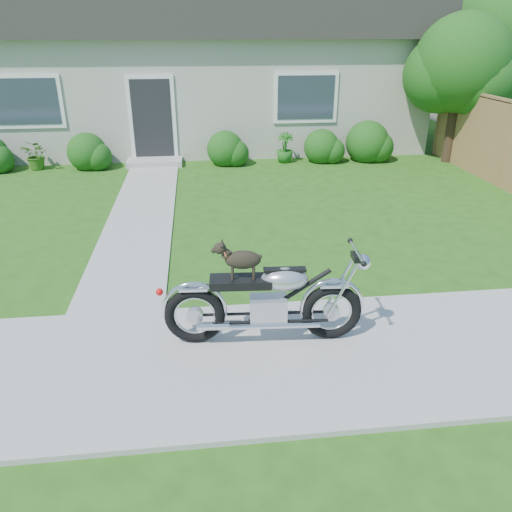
{
  "coord_description": "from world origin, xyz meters",
  "views": [
    {
      "loc": [
        -0.4,
        -4.37,
        3.21
      ],
      "look_at": [
        0.24,
        1.0,
        0.75
      ],
      "focal_mm": 35.0,
      "sensor_mm": 36.0,
      "label": 1
    }
  ],
  "objects_px": {
    "house": "(206,68)",
    "potted_plant_right": "(285,148)",
    "motorcycle_with_dog": "(267,299)",
    "potted_plant_left": "(37,155)",
    "fence": "(507,145)",
    "tree_far": "(505,41)",
    "tree_near": "(467,69)"
  },
  "relations": [
    {
      "from": "motorcycle_with_dog",
      "to": "potted_plant_right",
      "type": "bearing_deg",
      "value": 82.66
    },
    {
      "from": "house",
      "to": "tree_near",
      "type": "xyz_separation_m",
      "value": [
        6.34,
        -3.94,
        0.18
      ]
    },
    {
      "from": "potted_plant_left",
      "to": "fence",
      "type": "bearing_deg",
      "value": -14.69
    },
    {
      "from": "fence",
      "to": "potted_plant_right",
      "type": "relative_size",
      "value": 8.48
    },
    {
      "from": "potted_plant_left",
      "to": "potted_plant_right",
      "type": "xyz_separation_m",
      "value": [
        6.28,
        0.0,
        0.02
      ]
    },
    {
      "from": "tree_near",
      "to": "potted_plant_right",
      "type": "xyz_separation_m",
      "value": [
        -4.44,
        0.49,
        -1.95
      ]
    },
    {
      "from": "house",
      "to": "fence",
      "type": "height_order",
      "value": "house"
    },
    {
      "from": "tree_near",
      "to": "tree_far",
      "type": "xyz_separation_m",
      "value": [
        1.85,
        1.61,
        0.6
      ]
    },
    {
      "from": "fence",
      "to": "tree_near",
      "type": "distance_m",
      "value": 2.7
    },
    {
      "from": "house",
      "to": "tree_far",
      "type": "relative_size",
      "value": 2.75
    },
    {
      "from": "house",
      "to": "tree_far",
      "type": "xyz_separation_m",
      "value": [
        8.2,
        -2.33,
        0.78
      ]
    },
    {
      "from": "house",
      "to": "tree_near",
      "type": "bearing_deg",
      "value": -31.82
    },
    {
      "from": "tree_far",
      "to": "tree_near",
      "type": "bearing_deg",
      "value": -139.1
    },
    {
      "from": "potted_plant_left",
      "to": "house",
      "type": "bearing_deg",
      "value": 38.2
    },
    {
      "from": "house",
      "to": "tree_near",
      "type": "height_order",
      "value": "house"
    },
    {
      "from": "potted_plant_right",
      "to": "fence",
      "type": "bearing_deg",
      "value": -32.48
    },
    {
      "from": "fence",
      "to": "potted_plant_left",
      "type": "xyz_separation_m",
      "value": [
        -10.68,
        2.8,
        -0.57
      ]
    },
    {
      "from": "house",
      "to": "motorcycle_with_dog",
      "type": "xyz_separation_m",
      "value": [
        0.28,
        -11.71,
        -1.6
      ]
    },
    {
      "from": "tree_far",
      "to": "potted_plant_left",
      "type": "height_order",
      "value": "tree_far"
    },
    {
      "from": "tree_far",
      "to": "potted_plant_left",
      "type": "distance_m",
      "value": 12.88
    },
    {
      "from": "fence",
      "to": "potted_plant_left",
      "type": "bearing_deg",
      "value": 165.31
    },
    {
      "from": "house",
      "to": "potted_plant_right",
      "type": "height_order",
      "value": "house"
    },
    {
      "from": "tree_near",
      "to": "motorcycle_with_dog",
      "type": "distance_m",
      "value": 10.02
    },
    {
      "from": "potted_plant_right",
      "to": "house",
      "type": "bearing_deg",
      "value": 118.93
    },
    {
      "from": "potted_plant_left",
      "to": "potted_plant_right",
      "type": "height_order",
      "value": "potted_plant_right"
    },
    {
      "from": "tree_near",
      "to": "potted_plant_right",
      "type": "bearing_deg",
      "value": 173.69
    },
    {
      "from": "tree_near",
      "to": "potted_plant_left",
      "type": "height_order",
      "value": "tree_near"
    },
    {
      "from": "house",
      "to": "fence",
      "type": "bearing_deg",
      "value": -44.74
    },
    {
      "from": "house",
      "to": "potted_plant_left",
      "type": "bearing_deg",
      "value": -141.8
    },
    {
      "from": "potted_plant_left",
      "to": "potted_plant_right",
      "type": "relative_size",
      "value": 0.95
    },
    {
      "from": "fence",
      "to": "motorcycle_with_dog",
      "type": "relative_size",
      "value": 2.98
    },
    {
      "from": "tree_far",
      "to": "motorcycle_with_dog",
      "type": "distance_m",
      "value": 12.5
    }
  ]
}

